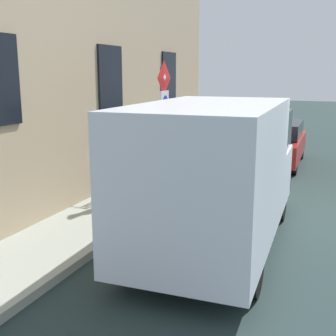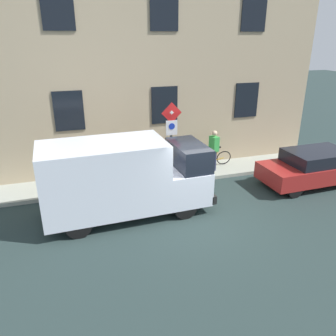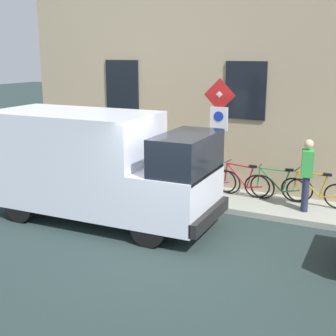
# 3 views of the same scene
# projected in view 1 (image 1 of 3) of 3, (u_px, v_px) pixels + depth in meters

# --- Properties ---
(ground_plane) EXTENTS (80.00, 80.00, 0.00)m
(ground_plane) POSITION_uv_depth(u_px,v_px,m) (287.00, 212.00, 9.49)
(ground_plane) COLOR #253534
(sidewalk_slab) EXTENTS (1.68, 15.74, 0.14)m
(sidewalk_slab) POSITION_uv_depth(u_px,v_px,m) (143.00, 192.00, 10.74)
(sidewalk_slab) COLOR #9FA395
(sidewalk_slab) RESTS_ON ground_plane
(building_facade) EXTENTS (0.75, 13.74, 8.87)m
(building_facade) POSITION_uv_depth(u_px,v_px,m) (95.00, 8.00, 10.24)
(building_facade) COLOR tan
(building_facade) RESTS_ON ground_plane
(sign_post_stacked) EXTENTS (0.15, 0.56, 2.96)m
(sign_post_stacked) POSITION_uv_depth(u_px,v_px,m) (163.00, 109.00, 9.91)
(sign_post_stacked) COLOR #474C47
(sign_post_stacked) RESTS_ON sidewalk_slab
(delivery_van) EXTENTS (2.16, 5.39, 2.50)m
(delivery_van) POSITION_uv_depth(u_px,v_px,m) (218.00, 171.00, 7.38)
(delivery_van) COLOR white
(delivery_van) RESTS_ON ground_plane
(parked_hatchback) EXTENTS (1.83, 4.03, 1.38)m
(parked_hatchback) POSITION_uv_depth(u_px,v_px,m) (274.00, 142.00, 14.32)
(parked_hatchback) COLOR maroon
(parked_hatchback) RESTS_ON ground_plane
(bicycle_orange) EXTENTS (0.46, 1.72, 0.89)m
(bicycle_orange) POSITION_uv_depth(u_px,v_px,m) (163.00, 159.00, 12.58)
(bicycle_orange) COLOR black
(bicycle_orange) RESTS_ON sidewalk_slab
(bicycle_green) EXTENTS (0.48, 1.72, 0.89)m
(bicycle_green) POSITION_uv_depth(u_px,v_px,m) (150.00, 165.00, 11.76)
(bicycle_green) COLOR black
(bicycle_green) RESTS_ON sidewalk_slab
(bicycle_red) EXTENTS (0.46, 1.71, 0.89)m
(bicycle_red) POSITION_uv_depth(u_px,v_px,m) (135.00, 172.00, 10.93)
(bicycle_red) COLOR black
(bicycle_red) RESTS_ON sidewalk_slab
(bicycle_purple) EXTENTS (0.46, 1.71, 0.89)m
(bicycle_purple) POSITION_uv_depth(u_px,v_px,m) (118.00, 181.00, 10.10)
(bicycle_purple) COLOR black
(bicycle_purple) RESTS_ON sidewalk_slab
(pedestrian) EXTENTS (0.45, 0.34, 1.72)m
(pedestrian) POSITION_uv_depth(u_px,v_px,m) (175.00, 142.00, 12.16)
(pedestrian) COLOR #262B47
(pedestrian) RESTS_ON sidewalk_slab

